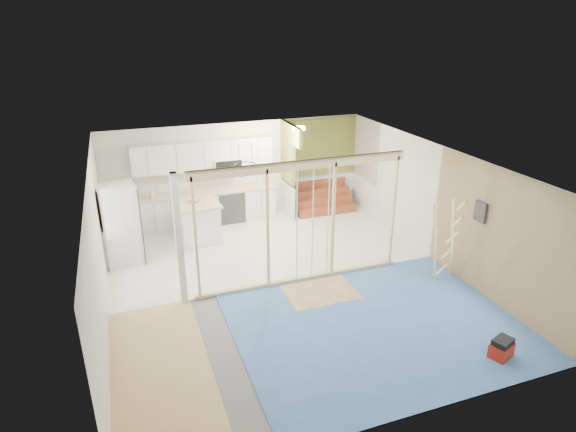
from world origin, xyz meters
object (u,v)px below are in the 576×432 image
object	(u,v)px
island	(198,222)
toolbox	(502,349)
fridge	(121,225)
ladder	(445,239)

from	to	relation	value
island	toolbox	world-z (taller)	island
fridge	island	xyz separation A→B (m)	(1.77, 0.56, -0.41)
fridge	toolbox	bearing A→B (deg)	-53.03
toolbox	ladder	size ratio (longest dim) A/B	0.24
island	ladder	size ratio (longest dim) A/B	0.59
fridge	ladder	size ratio (longest dim) A/B	0.99
toolbox	island	bearing A→B (deg)	100.89
fridge	ladder	distance (m)	6.90
island	ladder	world-z (taller)	ladder
fridge	island	distance (m)	1.90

